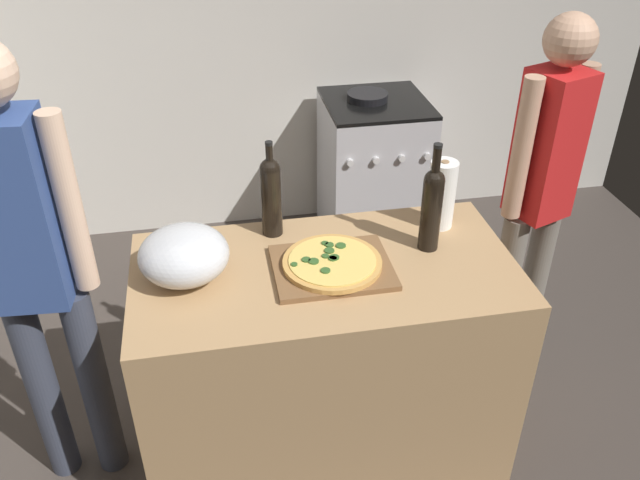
% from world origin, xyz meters
% --- Properties ---
extents(ground_plane, '(4.46, 3.06, 0.02)m').
position_xyz_m(ground_plane, '(0.00, 1.23, -0.01)').
color(ground_plane, '#3F3833').
extents(kitchen_wall_rear, '(4.46, 0.10, 2.60)m').
position_xyz_m(kitchen_wall_rear, '(0.00, 2.51, 1.30)').
color(kitchen_wall_rear, beige).
rests_on(kitchen_wall_rear, ground_plane).
extents(counter, '(1.32, 0.69, 0.88)m').
position_xyz_m(counter, '(-0.12, 0.62, 0.44)').
color(counter, tan).
rests_on(counter, ground_plane).
extents(cutting_board, '(0.40, 0.32, 0.02)m').
position_xyz_m(cutting_board, '(-0.10, 0.61, 0.89)').
color(cutting_board, brown).
rests_on(cutting_board, counter).
extents(pizza, '(0.34, 0.34, 0.03)m').
position_xyz_m(pizza, '(-0.10, 0.61, 0.92)').
color(pizza, tan).
rests_on(pizza, cutting_board).
extents(mixing_bowl, '(0.30, 0.30, 0.18)m').
position_xyz_m(mixing_bowl, '(-0.59, 0.65, 0.98)').
color(mixing_bowl, '#B2B2B7').
rests_on(mixing_bowl, counter).
extents(paper_towel_roll, '(0.10, 0.10, 0.27)m').
position_xyz_m(paper_towel_roll, '(0.35, 0.82, 1.02)').
color(paper_towel_roll, white).
rests_on(paper_towel_roll, counter).
extents(wine_bottle_clear, '(0.08, 0.08, 0.37)m').
position_xyz_m(wine_bottle_clear, '(-0.27, 0.88, 1.05)').
color(wine_bottle_clear, black).
rests_on(wine_bottle_clear, counter).
extents(wine_bottle_dark, '(0.07, 0.07, 0.40)m').
position_xyz_m(wine_bottle_dark, '(0.27, 0.68, 1.06)').
color(wine_bottle_dark, black).
rests_on(wine_bottle_dark, counter).
extents(stove, '(0.56, 0.59, 0.92)m').
position_xyz_m(stove, '(0.45, 2.11, 0.44)').
color(stove, '#B7B7BC').
rests_on(stove, ground_plane).
extents(person_in_stripes, '(0.38, 0.21, 1.71)m').
position_xyz_m(person_in_stripes, '(-1.06, 0.69, 0.99)').
color(person_in_stripes, '#383D4C').
rests_on(person_in_stripes, ground_plane).
extents(person_in_red, '(0.35, 0.26, 1.61)m').
position_xyz_m(person_in_red, '(0.84, 0.97, 0.92)').
color(person_in_red, slate).
rests_on(person_in_red, ground_plane).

